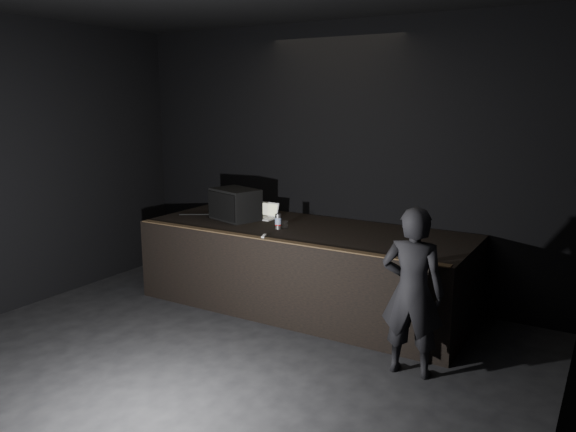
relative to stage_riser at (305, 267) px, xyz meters
The scene contains 11 objects.
ground 2.78m from the stage_riser, 90.00° to the right, with size 7.00×7.00×0.00m, color black.
room_walls 3.13m from the stage_riser, 90.00° to the right, with size 6.10×7.10×3.52m.
stage_riser is the anchor object (origin of this frame).
riser_lip 0.87m from the stage_riser, 90.00° to the right, with size 3.92×0.10×0.01m, color brown.
stage_monitor 1.24m from the stage_riser, behind, with size 0.70×0.60×0.40m.
cable 1.51m from the stage_riser, behind, with size 0.02×0.02×0.96m, color black.
laptop 0.94m from the stage_riser, 161.90° to the left, with size 0.30×0.27×0.20m.
beer_can 0.68m from the stage_riser, 140.61° to the right, with size 0.08×0.08×0.18m.
plastic_cup 0.60m from the stage_riser, 145.84° to the right, with size 0.07×0.07×0.09m, color white.
wii_remote 0.85m from the stage_riser, 104.44° to the right, with size 0.03×0.14×0.03m, color white.
person 2.00m from the stage_riser, 31.04° to the right, with size 0.58×0.38×1.60m, color black.
Camera 1 is at (3.22, -3.08, 2.53)m, focal length 35.00 mm.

